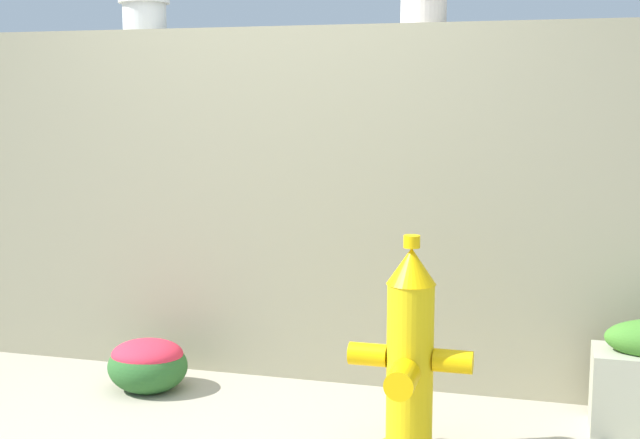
{
  "coord_description": "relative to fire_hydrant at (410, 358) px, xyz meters",
  "views": [
    {
      "loc": [
        1.36,
        -2.94,
        1.45
      ],
      "look_at": [
        0.25,
        1.1,
        0.85
      ],
      "focal_mm": 47.36,
      "sensor_mm": 36.0,
      "label": 1
    }
  ],
  "objects": [
    {
      "name": "fire_hydrant",
      "position": [
        0.0,
        0.0,
        0.0
      ],
      "size": [
        0.51,
        0.4,
        0.91
      ],
      "color": "yellow",
      "rests_on": "ground"
    },
    {
      "name": "stone_wall",
      "position": [
        -0.83,
        0.95,
        0.49
      ],
      "size": [
        5.24,
        0.35,
        1.81
      ],
      "primitive_type": "cube",
      "color": "gray",
      "rests_on": "ground"
    },
    {
      "name": "flower_bush_left",
      "position": [
        -1.39,
        0.43,
        -0.27
      ],
      "size": [
        0.41,
        0.37,
        0.27
      ],
      "color": "#2D632A",
      "rests_on": "ground"
    }
  ]
}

